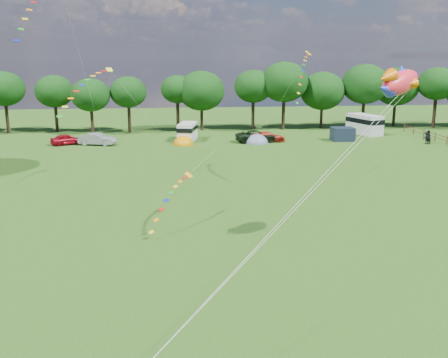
{
  "coord_description": "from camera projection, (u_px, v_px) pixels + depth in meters",
  "views": [
    {
      "loc": [
        -3.07,
        -20.47,
        11.09
      ],
      "look_at": [
        0.0,
        8.0,
        4.0
      ],
      "focal_mm": 40.0,
      "sensor_mm": 36.0,
      "label": 1
    }
  ],
  "objects": [
    {
      "name": "tent_greyblue",
      "position": [
        256.0,
        143.0,
        65.24
      ],
      "size": [
        3.22,
        3.53,
        2.4
      ],
      "color": "slate",
      "rests_on": "ground"
    },
    {
      "name": "fish_kite",
      "position": [
        398.0,
        82.0,
        26.62
      ],
      "size": [
        3.52,
        2.81,
        1.93
      ],
      "rotation": [
        0.0,
        -0.21,
        0.59
      ],
      "color": "red",
      "rests_on": "ground"
    },
    {
      "name": "car_a",
      "position": [
        67.0,
        139.0,
        63.77
      ],
      "size": [
        4.47,
        3.13,
        1.39
      ],
      "primitive_type": "imported",
      "rotation": [
        0.0,
        0.0,
        1.97
      ],
      "color": "maroon",
      "rests_on": "ground"
    },
    {
      "name": "walker_b",
      "position": [
        426.0,
        138.0,
        64.39
      ],
      "size": [
        1.05,
        0.54,
        1.57
      ],
      "primitive_type": "imported",
      "rotation": [
        0.0,
        0.0,
        3.21
      ],
      "color": "black",
      "rests_on": "ground"
    },
    {
      "name": "streamer_kite_c",
      "position": [
        174.0,
        192.0,
        32.96
      ],
      "size": [
        3.04,
        4.92,
        2.77
      ],
      "rotation": [
        0.0,
        0.0,
        1.04
      ],
      "color": "#FF9E10",
      "rests_on": "ground"
    },
    {
      "name": "awning_navy",
      "position": [
        342.0,
        134.0,
        66.79
      ],
      "size": [
        2.89,
        2.37,
        1.78
      ],
      "primitive_type": "cube",
      "rotation": [
        0.0,
        0.0,
        -0.02
      ],
      "color": "black",
      "rests_on": "ground"
    },
    {
      "name": "ground_plane",
      "position": [
        243.0,
        306.0,
        22.74
      ],
      "size": [
        180.0,
        180.0,
        0.0
      ],
      "primitive_type": "plane",
      "color": "black",
      "rests_on": "ground"
    },
    {
      "name": "streamer_kite_b",
      "position": [
        89.0,
        83.0,
        41.62
      ],
      "size": [
        4.22,
        4.55,
        3.77
      ],
      "rotation": [
        0.0,
        0.0,
        0.51
      ],
      "color": "#F9F922",
      "rests_on": "ground"
    },
    {
      "name": "car_d",
      "position": [
        257.0,
        136.0,
        65.82
      ],
      "size": [
        5.89,
        3.13,
        1.54
      ],
      "primitive_type": "imported",
      "rotation": [
        0.0,
        0.0,
        1.67
      ],
      "color": "black",
      "rests_on": "ground"
    },
    {
      "name": "tent_orange",
      "position": [
        183.0,
        144.0,
        64.06
      ],
      "size": [
        2.76,
        3.02,
        2.16
      ],
      "color": "#CA7903",
      "rests_on": "ground"
    },
    {
      "name": "streamer_kite_d",
      "position": [
        304.0,
        68.0,
        43.03
      ],
      "size": [
        2.62,
        5.13,
        4.29
      ],
      "rotation": [
        0.0,
        0.0,
        1.02
      ],
      "color": "yellow",
      "rests_on": "ground"
    },
    {
      "name": "tree_line",
      "position": [
        226.0,
        88.0,
        74.84
      ],
      "size": [
        102.98,
        10.98,
        10.27
      ],
      "color": "black",
      "rests_on": "ground"
    },
    {
      "name": "campervan_c",
      "position": [
        187.0,
        131.0,
        66.86
      ],
      "size": [
        3.01,
        5.12,
        2.35
      ],
      "rotation": [
        0.0,
        0.0,
        1.36
      ],
      "color": "silver",
      "rests_on": "ground"
    },
    {
      "name": "car_c",
      "position": [
        268.0,
        137.0,
        65.86
      ],
      "size": [
        4.63,
        2.41,
        1.33
      ],
      "primitive_type": "imported",
      "rotation": [
        0.0,
        0.0,
        1.7
      ],
      "color": "#AE2115",
      "rests_on": "ground"
    },
    {
      "name": "walker_a",
      "position": [
        428.0,
        137.0,
        64.22
      ],
      "size": [
        1.01,
        0.83,
        1.79
      ],
      "primitive_type": "imported",
      "rotation": [
        0.0,
        0.0,
        3.53
      ],
      "color": "black",
      "rests_on": "ground"
    },
    {
      "name": "campervan_d",
      "position": [
        364.0,
        124.0,
        72.37
      ],
      "size": [
        4.02,
        6.22,
        2.82
      ],
      "rotation": [
        0.0,
        0.0,
        1.87
      ],
      "color": "#BABABC",
      "rests_on": "ground"
    },
    {
      "name": "car_b",
      "position": [
        97.0,
        139.0,
        63.46
      ],
      "size": [
        4.63,
        2.66,
        1.54
      ],
      "primitive_type": "imported",
      "rotation": [
        0.0,
        0.0,
        1.32
      ],
      "color": "gray",
      "rests_on": "ground"
    }
  ]
}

